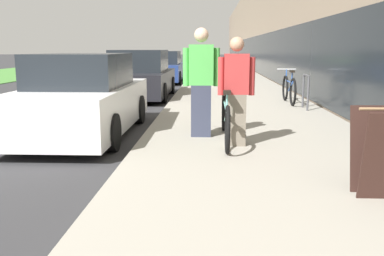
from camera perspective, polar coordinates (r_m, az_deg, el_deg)
name	(u,v)px	position (r m, az deg, el deg)	size (l,w,h in m)	color
sidewalk_slab	(224,74)	(25.73, 4.34, 7.14)	(3.95, 70.00, 0.12)	gray
storefront_facade	(314,28)	(34.60, 15.96, 12.73)	(10.01, 70.00, 6.27)	gray
lawn_strip	(29,71)	(32.33, -20.90, 7.10)	(6.65, 70.00, 0.03)	#478438
tandem_bicycle	(225,118)	(6.85, 4.48, 1.36)	(0.52, 2.43, 0.87)	black
person_rider	(236,92)	(6.50, 5.90, 4.83)	(0.56, 0.22, 1.63)	#756B5B
person_bystander	(201,83)	(7.15, 1.24, 6.07)	(0.61, 0.24, 1.80)	#33384C
bike_rack_hoop	(306,88)	(10.81, 14.93, 5.16)	(0.05, 0.60, 0.84)	#4C4C51
cruiser_bike_nearest	(289,89)	(11.90, 12.80, 5.09)	(0.52, 1.87, 0.91)	black
parked_sedan_curbside	(83,98)	(8.12, -14.31, 3.83)	(1.81, 4.25, 1.49)	white
vintage_roadster_curbside	(140,76)	(14.02, -6.94, 6.84)	(1.96, 4.49, 1.54)	black
parked_sedan_far	(163,68)	(20.41, -3.83, 7.96)	(1.83, 4.30, 1.47)	navy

